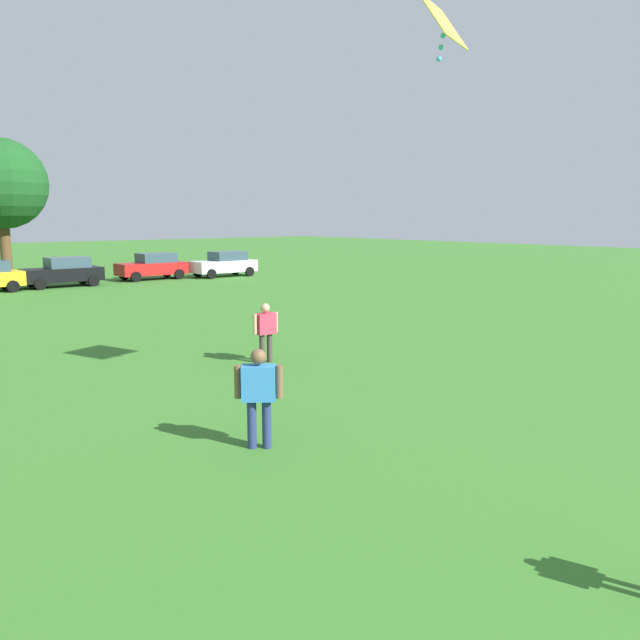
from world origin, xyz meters
name	(u,v)px	position (x,y,z in m)	size (l,w,h in m)	color
adult_bystander	(259,390)	(1.39, 11.15, 1.03)	(0.67, 0.60, 1.74)	navy
bystander_near_trees	(266,328)	(5.18, 16.42, 0.97)	(0.77, 0.33, 1.63)	#3F3833
kite	(443,24)	(5.52, 10.84, 7.55)	(1.49, 1.04, 1.17)	yellow
parked_car_black_2	(63,272)	(7.22, 39.67, 0.86)	(4.30, 2.02, 1.68)	black
parked_car_red_3	(153,266)	(13.03, 40.43, 0.86)	(4.30, 2.02, 1.68)	red
parked_car_white_4	(225,264)	(17.64, 39.26, 0.86)	(4.30, 2.02, 1.68)	white
tree_far_right	(1,184)	(5.94, 46.78, 6.01)	(5.71, 5.71, 8.90)	brown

